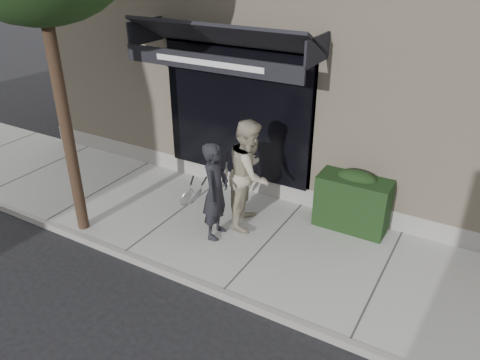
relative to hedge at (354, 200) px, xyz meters
The scene contains 7 objects.
ground 1.79m from the hedge, 131.35° to the right, with size 80.00×80.00×0.00m, color black.
sidewalk 1.77m from the hedge, 131.35° to the right, with size 20.00×3.00×0.12m, color #9D9D98.
curb 3.07m from the hedge, 111.45° to the right, with size 20.00×0.10×0.14m, color gray.
building_facade 4.39m from the hedge, 106.65° to the left, with size 14.30×8.04×5.64m.
hedge is the anchor object (origin of this frame).
pedestrian_front 2.55m from the hedge, 142.81° to the right, with size 0.77×0.82×1.79m.
pedestrian_back 1.97m from the hedge, 153.72° to the right, with size 1.01×1.16×2.04m.
Camera 1 is at (3.02, -6.23, 4.88)m, focal length 35.00 mm.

